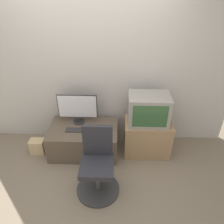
{
  "coord_description": "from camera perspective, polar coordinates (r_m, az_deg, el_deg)",
  "views": [
    {
      "loc": [
        0.43,
        -1.78,
        2.47
      ],
      "look_at": [
        0.33,
        1.0,
        0.7
      ],
      "focal_mm": 35.0,
      "sensor_mm": 36.0,
      "label": 1
    }
  ],
  "objects": [
    {
      "name": "crt_tv",
      "position": [
        3.22,
        9.53,
        0.72
      ],
      "size": [
        0.59,
        0.41,
        0.45
      ],
      "color": "gray",
      "rests_on": "side_stand"
    },
    {
      "name": "office_chair",
      "position": [
        2.88,
        -3.79,
        -14.2
      ],
      "size": [
        0.57,
        0.57,
        0.93
      ],
      "color": "#333333",
      "rests_on": "ground_plane"
    },
    {
      "name": "wall_back",
      "position": [
        3.34,
        -5.58,
        11.88
      ],
      "size": [
        4.4,
        0.05,
        2.6
      ],
      "color": "beige",
      "rests_on": "ground_plane"
    },
    {
      "name": "main_monitor",
      "position": [
        3.41,
        -8.98,
        0.99
      ],
      "size": [
        0.61,
        0.18,
        0.49
      ],
      "color": "#2D2D2D",
      "rests_on": "desk"
    },
    {
      "name": "ground_plane",
      "position": [
        3.07,
        -7.31,
        -21.36
      ],
      "size": [
        12.0,
        12.0,
        0.0
      ],
      "primitive_type": "plane",
      "color": "#7F705B"
    },
    {
      "name": "desk",
      "position": [
        3.55,
        -7.29,
        -7.08
      ],
      "size": [
        1.06,
        0.67,
        0.45
      ],
      "color": "brown",
      "rests_on": "ground_plane"
    },
    {
      "name": "side_stand",
      "position": [
        3.51,
        9.15,
        -6.44
      ],
      "size": [
        0.71,
        0.45,
        0.57
      ],
      "color": "#A37F56",
      "rests_on": "ground_plane"
    },
    {
      "name": "mouse",
      "position": [
        3.32,
        -5.66,
        -4.85
      ],
      "size": [
        0.07,
        0.04,
        0.03
      ],
      "color": "black",
      "rests_on": "desk"
    },
    {
      "name": "keyboard",
      "position": [
        3.38,
        -9.28,
        -4.67
      ],
      "size": [
        0.33,
        0.11,
        0.01
      ],
      "color": "#2D2D2D",
      "rests_on": "desk"
    },
    {
      "name": "cardboard_box_lower",
      "position": [
        3.74,
        -18.86,
        -8.5
      ],
      "size": [
        0.22,
        0.16,
        0.24
      ],
      "color": "#D1B27F",
      "rests_on": "ground_plane"
    }
  ]
}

